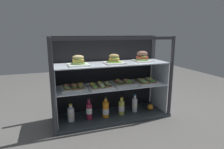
{
  "coord_description": "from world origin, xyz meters",
  "views": [
    {
      "loc": [
        -0.69,
        -1.95,
        0.98
      ],
      "look_at": [
        0.0,
        0.0,
        0.52
      ],
      "focal_mm": 30.32,
      "sensor_mm": 36.0,
      "label": 1
    }
  ],
  "objects_px": {
    "open_sandwich_tray_far_right": "(146,81)",
    "juice_bottle_front_left_end": "(121,108)",
    "juice_bottle_back_left": "(89,111)",
    "orange_fruit_beside_bottles": "(150,107)",
    "plated_roll_sandwich_left_of_center": "(78,62)",
    "open_sandwich_tray_mid_left": "(123,82)",
    "juice_bottle_near_post": "(71,114)",
    "juice_bottle_tucked_behind": "(135,105)",
    "juice_bottle_front_fourth": "(106,109)",
    "open_sandwich_tray_mid_right": "(101,86)",
    "plated_roll_sandwich_far_left": "(114,61)",
    "plated_roll_sandwich_far_right": "(142,58)",
    "open_sandwich_tray_right_of_center": "(74,87)"
  },
  "relations": [
    {
      "from": "open_sandwich_tray_mid_right",
      "to": "juice_bottle_near_post",
      "type": "height_order",
      "value": "open_sandwich_tray_mid_right"
    },
    {
      "from": "open_sandwich_tray_right_of_center",
      "to": "plated_roll_sandwich_far_right",
      "type": "bearing_deg",
      "value": -0.33
    },
    {
      "from": "open_sandwich_tray_mid_left",
      "to": "juice_bottle_near_post",
      "type": "bearing_deg",
      "value": -176.86
    },
    {
      "from": "orange_fruit_beside_bottles",
      "to": "plated_roll_sandwich_left_of_center",
      "type": "bearing_deg",
      "value": 179.72
    },
    {
      "from": "open_sandwich_tray_far_right",
      "to": "juice_bottle_front_left_end",
      "type": "xyz_separation_m",
      "value": [
        -0.32,
        -0.02,
        -0.29
      ]
    },
    {
      "from": "open_sandwich_tray_far_right",
      "to": "juice_bottle_tucked_behind",
      "type": "relative_size",
      "value": 1.24
    },
    {
      "from": "open_sandwich_tray_far_right",
      "to": "juice_bottle_back_left",
      "type": "bearing_deg",
      "value": -178.38
    },
    {
      "from": "plated_roll_sandwich_far_left",
      "to": "juice_bottle_front_fourth",
      "type": "xyz_separation_m",
      "value": [
        -0.1,
        -0.0,
        -0.55
      ]
    },
    {
      "from": "juice_bottle_front_fourth",
      "to": "juice_bottle_back_left",
      "type": "bearing_deg",
      "value": 178.23
    },
    {
      "from": "plated_roll_sandwich_far_right",
      "to": "open_sandwich_tray_mid_left",
      "type": "distance_m",
      "value": 0.37
    },
    {
      "from": "open_sandwich_tray_mid_right",
      "to": "juice_bottle_back_left",
      "type": "distance_m",
      "value": 0.31
    },
    {
      "from": "open_sandwich_tray_mid_left",
      "to": "plated_roll_sandwich_far_left",
      "type": "bearing_deg",
      "value": -157.99
    },
    {
      "from": "plated_roll_sandwich_far_right",
      "to": "open_sandwich_tray_mid_right",
      "type": "bearing_deg",
      "value": -175.31
    },
    {
      "from": "juice_bottle_back_left",
      "to": "juice_bottle_front_left_end",
      "type": "bearing_deg",
      "value": -0.31
    },
    {
      "from": "plated_roll_sandwich_far_left",
      "to": "plated_roll_sandwich_far_right",
      "type": "xyz_separation_m",
      "value": [
        0.37,
        0.04,
        0.01
      ]
    },
    {
      "from": "plated_roll_sandwich_left_of_center",
      "to": "juice_bottle_tucked_behind",
      "type": "bearing_deg",
      "value": 1.77
    },
    {
      "from": "juice_bottle_back_left",
      "to": "orange_fruit_beside_bottles",
      "type": "distance_m",
      "value": 0.78
    },
    {
      "from": "open_sandwich_tray_right_of_center",
      "to": "open_sandwich_tray_mid_left",
      "type": "xyz_separation_m",
      "value": [
        0.58,
        0.01,
        -0.0
      ]
    },
    {
      "from": "plated_roll_sandwich_far_left",
      "to": "juice_bottle_front_left_end",
      "type": "xyz_separation_m",
      "value": [
        0.09,
        0.0,
        -0.56
      ]
    },
    {
      "from": "open_sandwich_tray_mid_left",
      "to": "juice_bottle_near_post",
      "type": "distance_m",
      "value": 0.69
    },
    {
      "from": "juice_bottle_back_left",
      "to": "juice_bottle_near_post",
      "type": "bearing_deg",
      "value": 174.92
    },
    {
      "from": "open_sandwich_tray_mid_right",
      "to": "open_sandwich_tray_mid_left",
      "type": "distance_m",
      "value": 0.3
    },
    {
      "from": "open_sandwich_tray_mid_left",
      "to": "open_sandwich_tray_far_right",
      "type": "bearing_deg",
      "value": -6.35
    },
    {
      "from": "open_sandwich_tray_right_of_center",
      "to": "open_sandwich_tray_mid_right",
      "type": "xyz_separation_m",
      "value": [
        0.29,
        -0.05,
        0.0
      ]
    },
    {
      "from": "juice_bottle_back_left",
      "to": "orange_fruit_beside_bottles",
      "type": "relative_size",
      "value": 3.24
    },
    {
      "from": "plated_roll_sandwich_far_right",
      "to": "juice_bottle_near_post",
      "type": "height_order",
      "value": "plated_roll_sandwich_far_right"
    },
    {
      "from": "plated_roll_sandwich_far_left",
      "to": "open_sandwich_tray_mid_left",
      "type": "xyz_separation_m",
      "value": [
        0.13,
        0.05,
        -0.27
      ]
    },
    {
      "from": "juice_bottle_near_post",
      "to": "juice_bottle_front_left_end",
      "type": "relative_size",
      "value": 0.94
    },
    {
      "from": "juice_bottle_front_left_end",
      "to": "juice_bottle_tucked_behind",
      "type": "xyz_separation_m",
      "value": [
        0.19,
        0.03,
        0.0
      ]
    },
    {
      "from": "open_sandwich_tray_right_of_center",
      "to": "open_sandwich_tray_mid_left",
      "type": "relative_size",
      "value": 1.0
    },
    {
      "from": "juice_bottle_front_fourth",
      "to": "juice_bottle_front_left_end",
      "type": "xyz_separation_m",
      "value": [
        0.19,
        0.0,
        -0.01
      ]
    },
    {
      "from": "open_sandwich_tray_right_of_center",
      "to": "open_sandwich_tray_far_right",
      "type": "relative_size",
      "value": 0.98
    },
    {
      "from": "open_sandwich_tray_right_of_center",
      "to": "juice_bottle_front_fourth",
      "type": "relative_size",
      "value": 1.11
    },
    {
      "from": "open_sandwich_tray_right_of_center",
      "to": "open_sandwich_tray_mid_right",
      "type": "bearing_deg",
      "value": -9.39
    },
    {
      "from": "plated_roll_sandwich_left_of_center",
      "to": "open_sandwich_tray_mid_left",
      "type": "xyz_separation_m",
      "value": [
        0.52,
        0.05,
        -0.27
      ]
    },
    {
      "from": "orange_fruit_beside_bottles",
      "to": "open_sandwich_tray_far_right",
      "type": "bearing_deg",
      "value": 163.76
    },
    {
      "from": "juice_bottle_near_post",
      "to": "juice_bottle_front_left_end",
      "type": "distance_m",
      "value": 0.58
    },
    {
      "from": "juice_bottle_back_left",
      "to": "plated_roll_sandwich_far_left",
      "type": "bearing_deg",
      "value": -0.58
    },
    {
      "from": "plated_roll_sandwich_far_right",
      "to": "open_sandwich_tray_far_right",
      "type": "relative_size",
      "value": 0.71
    },
    {
      "from": "juice_bottle_front_fourth",
      "to": "juice_bottle_front_left_end",
      "type": "bearing_deg",
      "value": 1.12
    },
    {
      "from": "open_sandwich_tray_mid_right",
      "to": "juice_bottle_tucked_behind",
      "type": "xyz_separation_m",
      "value": [
        0.43,
        0.03,
        -0.29
      ]
    },
    {
      "from": "open_sandwich_tray_far_right",
      "to": "orange_fruit_beside_bottles",
      "type": "xyz_separation_m",
      "value": [
        0.07,
        -0.02,
        -0.34
      ]
    },
    {
      "from": "juice_bottle_near_post",
      "to": "orange_fruit_beside_bottles",
      "type": "distance_m",
      "value": 0.97
    },
    {
      "from": "plated_roll_sandwich_far_right",
      "to": "open_sandwich_tray_mid_left",
      "type": "height_order",
      "value": "plated_roll_sandwich_far_right"
    },
    {
      "from": "plated_roll_sandwich_far_right",
      "to": "juice_bottle_near_post",
      "type": "relative_size",
      "value": 0.98
    },
    {
      "from": "open_sandwich_tray_mid_left",
      "to": "plated_roll_sandwich_left_of_center",
      "type": "bearing_deg",
      "value": -174.95
    },
    {
      "from": "open_sandwich_tray_far_right",
      "to": "juice_bottle_front_left_end",
      "type": "relative_size",
      "value": 1.29
    },
    {
      "from": "juice_bottle_tucked_behind",
      "to": "orange_fruit_beside_bottles",
      "type": "height_order",
      "value": "juice_bottle_tucked_behind"
    },
    {
      "from": "plated_roll_sandwich_far_right",
      "to": "juice_bottle_front_left_end",
      "type": "height_order",
      "value": "plated_roll_sandwich_far_right"
    },
    {
      "from": "open_sandwich_tray_mid_right",
      "to": "juice_bottle_front_left_end",
      "type": "height_order",
      "value": "open_sandwich_tray_mid_right"
    }
  ]
}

